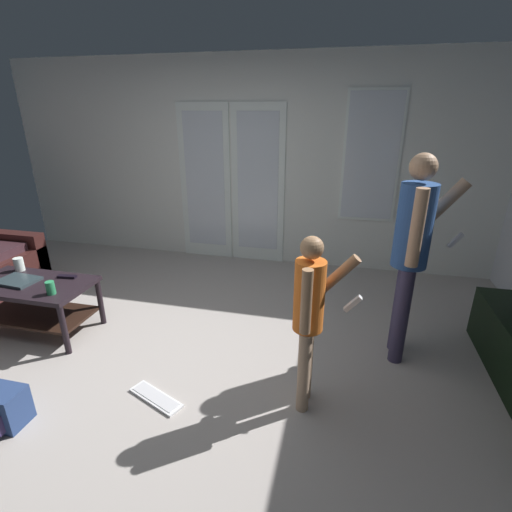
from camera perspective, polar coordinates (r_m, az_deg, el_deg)
name	(u,v)px	position (r m, az deg, el deg)	size (l,w,h in m)	color
ground_plane	(161,368)	(3.28, -14.09, -15.91)	(6.36, 5.05, 0.02)	#A59C97
wall_back_with_doors	(244,165)	(4.99, -1.85, 13.47)	(6.36, 0.09, 2.58)	silver
coffee_table	(34,296)	(3.99, -30.38, -5.20)	(1.05, 0.57, 0.49)	black
person_adult	(413,244)	(3.09, 22.44, 1.74)	(0.53, 0.45, 1.66)	#39324E
person_child	(310,310)	(2.47, 8.07, -8.05)	(0.43, 0.33, 1.23)	tan
backpack	(1,407)	(3.13, -33.92, -18.31)	(0.31, 0.24, 0.26)	navy
loose_keyboard	(156,398)	(2.98, -14.77, -19.85)	(0.46, 0.29, 0.02)	white
laptop_closed	(18,281)	(4.01, -32.12, -3.15)	(0.34, 0.24, 0.02)	#2B393E
cup_near_edge	(19,264)	(4.26, -31.99, -1.07)	(0.09, 0.09, 0.13)	white
cup_by_laptop	(50,288)	(3.60, -28.44, -4.22)	(0.07, 0.07, 0.11)	#2A8953
tv_remote_black	(67,277)	(3.89, -26.46, -2.78)	(0.17, 0.05, 0.02)	black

